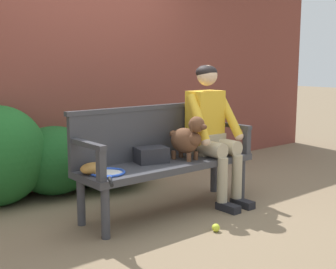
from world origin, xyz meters
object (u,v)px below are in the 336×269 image
at_px(dog_on_bench, 188,138).
at_px(tennis_racket, 108,173).
at_px(garden_bench, 168,168).
at_px(person_seated, 211,127).
at_px(tennis_ball, 216,228).
at_px(baseball_glove, 92,168).
at_px(sports_bag, 151,155).

bearing_deg(dog_on_bench, tennis_racket, 179.83).
height_order(garden_bench, person_seated, person_seated).
height_order(person_seated, tennis_ball, person_seated).
relative_size(baseball_glove, sports_bag, 0.79).
distance_m(person_seated, dog_on_bench, 0.35).
height_order(garden_bench, baseball_glove, baseball_glove).
distance_m(garden_bench, sports_bag, 0.20).
bearing_deg(baseball_glove, dog_on_bench, -30.28).
bearing_deg(person_seated, sports_bag, 173.13).
xyz_separation_m(person_seated, tennis_racket, (-1.21, -0.05, -0.26)).
bearing_deg(tennis_racket, person_seated, 2.14).
height_order(person_seated, sports_bag, person_seated).
height_order(dog_on_bench, sports_bag, dog_on_bench).
bearing_deg(sports_bag, garden_bench, -25.25).
bearing_deg(baseball_glove, person_seated, -26.48).
bearing_deg(sports_bag, person_seated, -6.87).
distance_m(garden_bench, person_seated, 0.63).
bearing_deg(dog_on_bench, garden_bench, 161.35).
bearing_deg(baseball_glove, tennis_ball, -66.52).
bearing_deg(tennis_ball, garden_bench, 88.13).
relative_size(garden_bench, sports_bag, 6.24).
bearing_deg(tennis_racket, garden_bench, 5.06).
distance_m(person_seated, tennis_ball, 1.10).
xyz_separation_m(person_seated, sports_bag, (-0.67, 0.08, -0.20)).
height_order(person_seated, baseball_glove, person_seated).
relative_size(person_seated, tennis_ball, 20.36).
bearing_deg(sports_bag, baseball_glove, -177.92).
bearing_deg(tennis_ball, tennis_racket, 138.61).
relative_size(tennis_racket, baseball_glove, 2.59).
bearing_deg(garden_bench, tennis_ball, -91.87).
relative_size(dog_on_bench, sports_bag, 1.48).
distance_m(baseball_glove, tennis_ball, 1.12).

